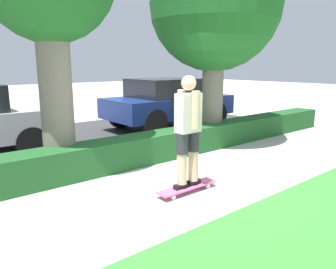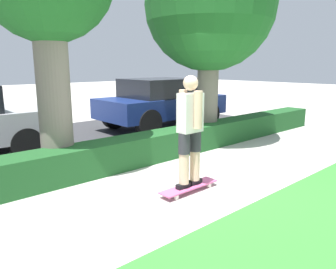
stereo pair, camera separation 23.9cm
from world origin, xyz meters
name	(u,v)px [view 1 (the left image)]	position (x,y,z in m)	size (l,w,h in m)	color
ground_plane	(198,185)	(0.00, 0.00, 0.00)	(60.00, 60.00, 0.00)	#BCB7AD
street_asphalt	(83,140)	(0.00, 4.20, 0.00)	(12.58, 5.00, 0.01)	#38383A
hedge_row	(141,149)	(0.00, 1.60, 0.27)	(12.58, 0.60, 0.55)	#1E5123
skateboard	(187,187)	(-0.33, -0.10, 0.08)	(1.04, 0.24, 0.09)	#DB5B93
skater_person	(188,129)	(-0.33, -0.10, 0.97)	(0.49, 0.42, 1.65)	black
tree_mid	(215,6)	(2.27, 1.85, 3.18)	(2.99, 2.99, 4.72)	#70665B
parked_car_middle	(168,102)	(2.76, 4.12, 0.79)	(3.87, 1.91, 1.49)	navy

